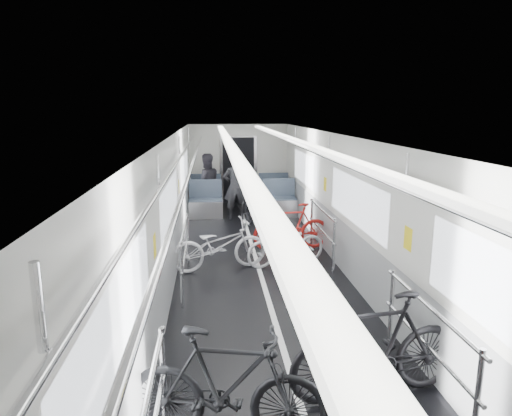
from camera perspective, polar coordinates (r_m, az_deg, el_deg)
The scene contains 9 objects.
car_shell at distance 8.96m, azimuth -0.23°, elevation 1.21°, with size 3.02×14.01×2.41m.
bike_left_mid at distance 4.20m, azimuth -3.64°, elevation -21.29°, with size 0.49×1.75×1.05m, color black.
bike_left_far at distance 8.23m, azimuth -4.63°, elevation -4.66°, with size 0.60×1.73×0.91m, color silver.
bike_right_near at distance 4.86m, azimuth 14.94°, elevation -16.35°, with size 0.52×1.84×1.10m, color black.
bike_right_mid at distance 8.45m, azimuth 3.81°, elevation -4.54°, with size 0.54×1.55×0.81m, color #ACACB1.
bike_right_far at distance 9.38m, azimuth 4.49°, elevation -2.34°, with size 0.46×1.61×0.97m, color #AE1A15.
bike_aisle at distance 11.86m, azimuth -1.33°, elevation 0.71°, with size 0.62×1.78×0.94m, color black.
person_standing at distance 11.87m, azimuth -2.58°, elevation 2.64°, with size 0.63×0.41×1.72m, color black.
person_seated at distance 12.73m, azimuth -6.20°, elevation 3.08°, with size 0.81×0.63×1.66m, color #2E2C33.
Camera 1 is at (-0.82, -6.97, 2.85)m, focal length 32.00 mm.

